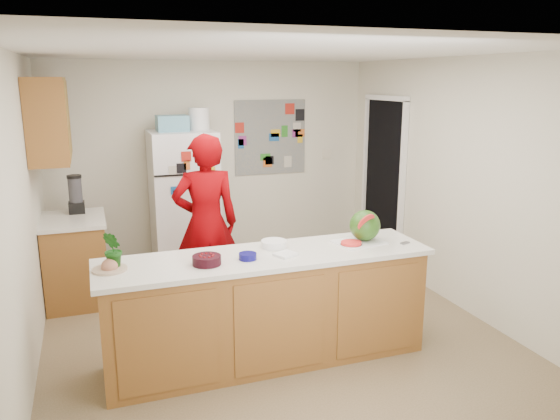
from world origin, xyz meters
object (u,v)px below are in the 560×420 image
object	(u,v)px
watermelon	(365,225)
cherry_bowl	(207,260)
refrigerator	(184,203)
person	(206,224)

from	to	relation	value
watermelon	cherry_bowl	distance (m)	1.42
refrigerator	watermelon	distance (m)	2.60
refrigerator	cherry_bowl	distance (m)	2.48
refrigerator	cherry_bowl	bearing A→B (deg)	-95.85
watermelon	cherry_bowl	world-z (taller)	watermelon
cherry_bowl	refrigerator	bearing A→B (deg)	84.15
person	cherry_bowl	world-z (taller)	person
person	watermelon	xyz separation A→B (m)	(1.14, -1.13, 0.17)
person	watermelon	distance (m)	1.62
refrigerator	cherry_bowl	size ratio (longest dim) A/B	7.82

